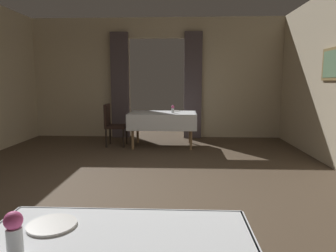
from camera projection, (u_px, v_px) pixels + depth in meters
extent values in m
plane|color=#4C3D2D|center=(130.00, 195.00, 3.87)|extent=(10.08, 10.08, 0.00)
cube|color=#997F4C|center=(331.00, 64.00, 5.07)|extent=(0.03, 0.62, 0.54)
cube|color=#668C66|center=(331.00, 64.00, 5.07)|extent=(0.01, 0.51, 0.44)
cube|color=beige|center=(82.00, 79.00, 7.90)|extent=(2.50, 0.12, 3.00)
cube|color=beige|center=(234.00, 79.00, 7.72)|extent=(2.50, 0.12, 3.00)
cube|color=beige|center=(156.00, 28.00, 7.63)|extent=(1.40, 0.12, 0.50)
cube|color=#4C4247|center=(120.00, 86.00, 7.74)|extent=(0.44, 0.14, 2.64)
cube|color=#4C4247|center=(193.00, 86.00, 7.66)|extent=(0.44, 0.14, 2.64)
cube|color=white|center=(130.00, 235.00, 1.64)|extent=(1.19, 0.02, 0.29)
cylinder|color=olive|center=(133.00, 133.00, 6.43)|extent=(0.06, 0.06, 0.71)
cylinder|color=olive|center=(191.00, 133.00, 6.38)|extent=(0.06, 0.06, 0.71)
cylinder|color=olive|center=(138.00, 128.00, 7.15)|extent=(0.06, 0.06, 0.71)
cylinder|color=olive|center=(190.00, 128.00, 7.10)|extent=(0.06, 0.06, 0.71)
cube|color=olive|center=(163.00, 114.00, 6.71)|extent=(1.39, 0.89, 0.03)
cube|color=white|center=(163.00, 113.00, 6.71)|extent=(1.45, 0.95, 0.01)
cube|color=white|center=(161.00, 123.00, 6.26)|extent=(1.45, 0.02, 0.34)
cube|color=white|center=(164.00, 118.00, 7.20)|extent=(1.45, 0.02, 0.34)
cube|color=white|center=(130.00, 120.00, 6.76)|extent=(0.02, 0.95, 0.34)
cube|color=white|center=(196.00, 120.00, 6.70)|extent=(0.02, 0.95, 0.34)
cylinder|color=black|center=(127.00, 135.00, 7.00)|extent=(0.04, 0.04, 0.42)
cylinder|color=black|center=(123.00, 138.00, 6.63)|extent=(0.04, 0.04, 0.42)
cylinder|color=black|center=(110.00, 135.00, 7.02)|extent=(0.04, 0.04, 0.42)
cylinder|color=black|center=(106.00, 138.00, 6.64)|extent=(0.04, 0.04, 0.42)
cube|color=black|center=(116.00, 126.00, 6.79)|extent=(0.44, 0.44, 0.06)
cube|color=black|center=(107.00, 115.00, 6.76)|extent=(0.05, 0.42, 0.48)
cylinder|color=silver|center=(15.00, 243.00, 1.16)|extent=(0.06, 0.06, 0.12)
sphere|color=#D84C8C|center=(13.00, 220.00, 1.15)|extent=(0.07, 0.07, 0.07)
cylinder|color=white|center=(52.00, 225.00, 1.43)|extent=(0.23, 0.23, 0.01)
cylinder|color=silver|center=(173.00, 111.00, 6.63)|extent=(0.06, 0.06, 0.10)
sphere|color=#D84C8C|center=(173.00, 107.00, 6.62)|extent=(0.07, 0.07, 0.07)
cylinder|color=white|center=(175.00, 111.00, 7.03)|extent=(0.21, 0.21, 0.01)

